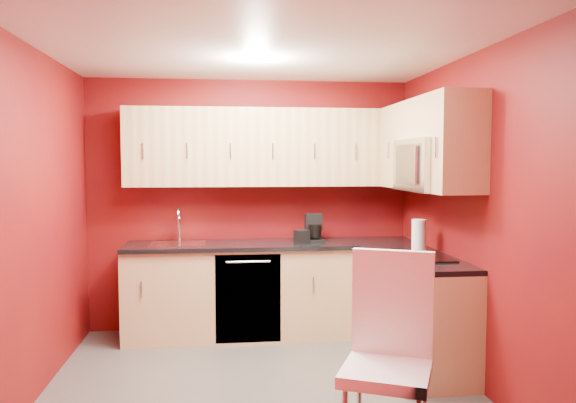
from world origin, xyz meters
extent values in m
plane|color=#494744|center=(0.00, 0.00, 0.00)|extent=(3.20, 3.20, 0.00)
plane|color=white|center=(0.00, 0.00, 2.50)|extent=(3.20, 3.20, 0.00)
plane|color=maroon|center=(0.00, 1.50, 1.25)|extent=(3.20, 0.00, 3.20)
plane|color=maroon|center=(0.00, -1.50, 1.25)|extent=(3.20, 0.00, 3.20)
plane|color=maroon|center=(-1.60, 0.00, 1.25)|extent=(0.00, 3.00, 3.00)
plane|color=maroon|center=(1.60, 0.00, 1.25)|extent=(0.00, 3.00, 3.00)
cube|color=tan|center=(0.20, 1.20, 0.43)|extent=(2.80, 0.60, 0.87)
cube|color=tan|center=(1.30, 0.25, 0.43)|extent=(0.60, 1.30, 0.87)
cube|color=black|center=(0.20, 1.19, 0.89)|extent=(2.80, 0.63, 0.04)
cube|color=black|center=(1.29, 0.23, 0.89)|extent=(0.63, 1.27, 0.04)
cube|color=tan|center=(0.20, 1.32, 1.83)|extent=(2.80, 0.35, 0.75)
cube|color=tan|center=(1.43, 0.86, 1.83)|extent=(0.35, 0.57, 0.75)
cube|color=tan|center=(1.43, -0.29, 1.83)|extent=(0.35, 0.22, 0.75)
cube|color=tan|center=(1.43, 0.20, 2.04)|extent=(0.35, 0.76, 0.33)
cube|color=silver|center=(1.40, 0.20, 1.66)|extent=(0.40, 0.76, 0.42)
cube|color=black|center=(1.21, 0.20, 1.66)|extent=(0.02, 0.62, 0.33)
cylinder|color=silver|center=(1.19, -0.03, 1.66)|extent=(0.02, 0.02, 0.29)
cube|color=black|center=(1.28, 0.20, 0.92)|extent=(0.50, 0.55, 0.01)
cube|color=silver|center=(-0.70, 1.18, 0.91)|extent=(0.52, 0.42, 0.02)
cylinder|color=silver|center=(-0.70, 1.38, 1.04)|extent=(0.02, 0.02, 0.26)
torus|color=silver|center=(-0.70, 1.31, 1.17)|extent=(0.02, 0.16, 0.16)
cylinder|color=silver|center=(-0.70, 1.24, 1.11)|extent=(0.02, 0.02, 0.12)
cube|color=black|center=(-0.05, 0.91, 0.43)|extent=(0.60, 0.02, 0.82)
cylinder|color=white|center=(0.00, 0.30, 2.48)|extent=(0.20, 0.20, 0.01)
camera|label=1|loc=(-0.27, -4.16, 1.68)|focal=35.00mm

